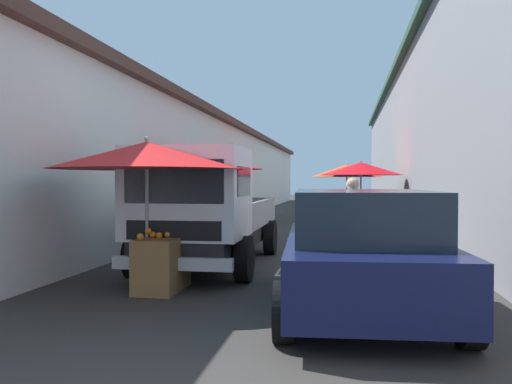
{
  "coord_description": "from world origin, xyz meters",
  "views": [
    {
      "loc": [
        -1.29,
        -1.15,
        1.56
      ],
      "look_at": [
        8.57,
        0.57,
        1.35
      ],
      "focal_mm": 35.88,
      "sensor_mm": 36.0,
      "label": 1
    }
  ],
  "objects_px": {
    "fruit_stall_far_left": "(347,176)",
    "hatchback_car": "(361,250)",
    "vendor_by_crates": "(353,219)",
    "parked_scooter": "(361,223)",
    "fruit_stall_mid_lane": "(149,169)",
    "fruit_stall_near_right": "(361,174)",
    "delivery_truck": "(201,212)",
    "fruit_stall_near_left": "(207,171)"
  },
  "relations": [
    {
      "from": "fruit_stall_far_left",
      "to": "hatchback_car",
      "type": "height_order",
      "value": "fruit_stall_far_left"
    },
    {
      "from": "parked_scooter",
      "to": "fruit_stall_far_left",
      "type": "bearing_deg",
      "value": 2.75
    },
    {
      "from": "parked_scooter",
      "to": "fruit_stall_mid_lane",
      "type": "bearing_deg",
      "value": 154.93
    },
    {
      "from": "fruit_stall_mid_lane",
      "to": "fruit_stall_far_left",
      "type": "bearing_deg",
      "value": -11.75
    },
    {
      "from": "fruit_stall_near_left",
      "to": "fruit_stall_mid_lane",
      "type": "bearing_deg",
      "value": -174.26
    },
    {
      "from": "fruit_stall_far_left",
      "to": "hatchback_car",
      "type": "distance_m",
      "value": 14.43
    },
    {
      "from": "vendor_by_crates",
      "to": "parked_scooter",
      "type": "distance_m",
      "value": 5.18
    },
    {
      "from": "fruit_stall_near_left",
      "to": "delivery_truck",
      "type": "bearing_deg",
      "value": -166.27
    },
    {
      "from": "fruit_stall_far_left",
      "to": "delivery_truck",
      "type": "distance_m",
      "value": 12.52
    },
    {
      "from": "fruit_stall_near_right",
      "to": "delivery_truck",
      "type": "bearing_deg",
      "value": 163.5
    },
    {
      "from": "hatchback_car",
      "to": "parked_scooter",
      "type": "bearing_deg",
      "value": -1.82
    },
    {
      "from": "fruit_stall_mid_lane",
      "to": "delivery_truck",
      "type": "relative_size",
      "value": 0.56
    },
    {
      "from": "fruit_stall_mid_lane",
      "to": "delivery_truck",
      "type": "bearing_deg",
      "value": -13.48
    },
    {
      "from": "fruit_stall_far_left",
      "to": "fruit_stall_near_right",
      "type": "relative_size",
      "value": 0.98
    },
    {
      "from": "vendor_by_crates",
      "to": "parked_scooter",
      "type": "relative_size",
      "value": 0.96
    },
    {
      "from": "hatchback_car",
      "to": "delivery_truck",
      "type": "distance_m",
      "value": 3.38
    },
    {
      "from": "hatchback_car",
      "to": "fruit_stall_far_left",
      "type": "bearing_deg",
      "value": 0.37
    },
    {
      "from": "delivery_truck",
      "to": "parked_scooter",
      "type": "relative_size",
      "value": 2.92
    },
    {
      "from": "fruit_stall_near_right",
      "to": "parked_scooter",
      "type": "xyz_separation_m",
      "value": [
        -4.61,
        0.12,
        -1.36
      ]
    },
    {
      "from": "fruit_stall_near_right",
      "to": "fruit_stall_near_left",
      "type": "distance_m",
      "value": 7.56
    },
    {
      "from": "fruit_stall_near_left",
      "to": "vendor_by_crates",
      "type": "xyz_separation_m",
      "value": [
        -3.22,
        -3.37,
        -0.88
      ]
    },
    {
      "from": "hatchback_car",
      "to": "parked_scooter",
      "type": "height_order",
      "value": "hatchback_car"
    },
    {
      "from": "fruit_stall_near_left",
      "to": "fruit_stall_far_left",
      "type": "bearing_deg",
      "value": -20.73
    },
    {
      "from": "delivery_truck",
      "to": "hatchback_car",
      "type": "bearing_deg",
      "value": -129.53
    },
    {
      "from": "fruit_stall_far_left",
      "to": "hatchback_car",
      "type": "relative_size",
      "value": 0.7
    },
    {
      "from": "parked_scooter",
      "to": "vendor_by_crates",
      "type": "bearing_deg",
      "value": 176.69
    },
    {
      "from": "fruit_stall_near_left",
      "to": "delivery_truck",
      "type": "xyz_separation_m",
      "value": [
        -3.43,
        -0.84,
        -0.77
      ]
    },
    {
      "from": "hatchback_car",
      "to": "parked_scooter",
      "type": "xyz_separation_m",
      "value": [
        7.5,
        -0.24,
        -0.29
      ]
    },
    {
      "from": "vendor_by_crates",
      "to": "fruit_stall_near_left",
      "type": "bearing_deg",
      "value": 46.33
    },
    {
      "from": "fruit_stall_mid_lane",
      "to": "vendor_by_crates",
      "type": "height_order",
      "value": "fruit_stall_mid_lane"
    },
    {
      "from": "fruit_stall_mid_lane",
      "to": "fruit_stall_near_left",
      "type": "height_order",
      "value": "fruit_stall_near_left"
    },
    {
      "from": "fruit_stall_near_left",
      "to": "parked_scooter",
      "type": "bearing_deg",
      "value": -62.3
    },
    {
      "from": "fruit_stall_near_right",
      "to": "hatchback_car",
      "type": "height_order",
      "value": "fruit_stall_near_right"
    },
    {
      "from": "fruit_stall_near_left",
      "to": "vendor_by_crates",
      "type": "relative_size",
      "value": 1.71
    },
    {
      "from": "fruit_stall_far_left",
      "to": "fruit_stall_near_left",
      "type": "bearing_deg",
      "value": 159.27
    },
    {
      "from": "fruit_stall_far_left",
      "to": "delivery_truck",
      "type": "height_order",
      "value": "fruit_stall_far_left"
    },
    {
      "from": "delivery_truck",
      "to": "vendor_by_crates",
      "type": "relative_size",
      "value": 3.06
    },
    {
      "from": "hatchback_car",
      "to": "delivery_truck",
      "type": "bearing_deg",
      "value": 50.47
    },
    {
      "from": "fruit_stall_near_right",
      "to": "vendor_by_crates",
      "type": "relative_size",
      "value": 1.79
    },
    {
      "from": "fruit_stall_mid_lane",
      "to": "fruit_stall_near_right",
      "type": "bearing_deg",
      "value": -16.12
    },
    {
      "from": "fruit_stall_mid_lane",
      "to": "hatchback_car",
      "type": "bearing_deg",
      "value": -103.32
    },
    {
      "from": "fruit_stall_near_left",
      "to": "vendor_by_crates",
      "type": "height_order",
      "value": "fruit_stall_near_left"
    }
  ]
}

